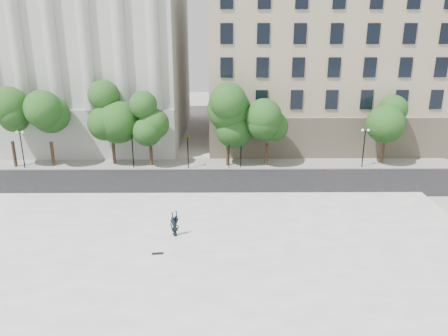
% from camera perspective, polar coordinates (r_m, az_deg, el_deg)
% --- Properties ---
extents(ground, '(160.00, 160.00, 0.00)m').
position_cam_1_polar(ground, '(28.34, -7.32, -14.55)').
color(ground, beige).
rests_on(ground, ground).
extents(plaza, '(44.00, 22.00, 0.45)m').
position_cam_1_polar(plaza, '(30.78, -6.70, -11.18)').
color(plaza, white).
rests_on(plaza, ground).
extents(street, '(60.00, 8.00, 0.02)m').
position_cam_1_polar(street, '(44.47, -4.71, -1.88)').
color(street, black).
rests_on(street, ground).
extents(far_sidewalk, '(60.00, 4.00, 0.12)m').
position_cam_1_polar(far_sidewalk, '(50.11, -4.23, 0.54)').
color(far_sidewalk, '#9E9B92').
rests_on(far_sidewalk, ground).
extents(building_west, '(31.50, 27.65, 25.60)m').
position_cam_1_polar(building_west, '(65.47, -19.24, 15.22)').
color(building_west, beige).
rests_on(building_west, ground).
extents(building_east, '(36.00, 26.15, 23.00)m').
position_cam_1_polar(building_east, '(64.86, 14.90, 14.04)').
color(building_east, tan).
rests_on(building_east, ground).
extents(traffic_light_west, '(0.70, 1.73, 4.18)m').
position_cam_1_polar(traffic_light_west, '(47.51, -4.78, 4.07)').
color(traffic_light_west, black).
rests_on(traffic_light_west, ground).
extents(traffic_light_east, '(0.80, 1.92, 4.26)m').
position_cam_1_polar(traffic_light_east, '(47.36, 0.67, 4.19)').
color(traffic_light_east, black).
rests_on(traffic_light_east, ground).
extents(person_lying, '(1.57, 1.99, 0.52)m').
position_cam_1_polar(person_lying, '(32.68, -6.42, -8.35)').
color(person_lying, black).
rests_on(person_lying, plaza).
extents(skateboard, '(0.79, 0.29, 0.08)m').
position_cam_1_polar(skateboard, '(30.51, -8.67, -10.98)').
color(skateboard, black).
rests_on(skateboard, plaza).
extents(street_trees, '(45.06, 4.92, 7.93)m').
position_cam_1_polar(street_trees, '(48.66, -8.99, 6.37)').
color(street_trees, '#382619').
rests_on(street_trees, ground).
extents(lamp_posts, '(38.46, 0.28, 4.53)m').
position_cam_1_polar(lamp_posts, '(47.94, -4.25, 3.37)').
color(lamp_posts, black).
rests_on(lamp_posts, ground).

